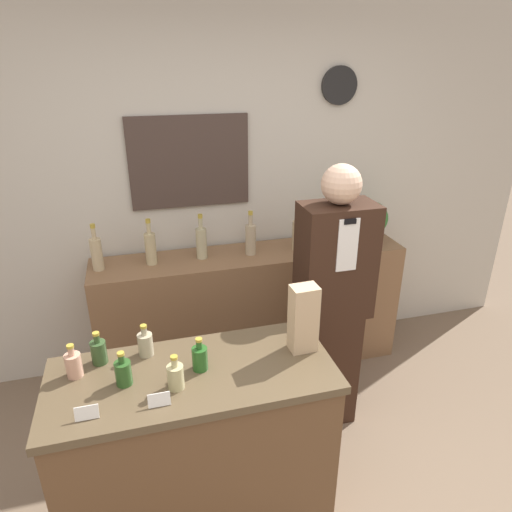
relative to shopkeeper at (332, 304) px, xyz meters
The scene contains 20 objects.
back_wall 1.20m from the shopkeeper, 118.31° to the left, with size 5.20×0.09×2.70m.
back_shelf 0.85m from the shopkeeper, 115.56° to the left, with size 2.25×0.43×0.94m.
display_counter 1.14m from the shopkeeper, 149.43° to the right, with size 1.28×0.56×0.95m.
shopkeeper is the anchor object (origin of this frame).
potted_plant 0.91m from the shopkeeper, 48.42° to the left, with size 0.25×0.25×0.32m.
paper_bag 0.69m from the shopkeeper, 127.68° to the right, with size 0.13×0.10×0.33m.
price_card_left 1.54m from the shopkeeper, 152.04° to the right, with size 0.09×0.02×0.06m.
price_card_right 1.31m from the shopkeeper, 146.32° to the right, with size 0.09×0.02×0.06m.
counter_bottle_0 1.50m from the shopkeeper, 163.07° to the right, with size 0.07×0.07×0.16m.
counter_bottle_1 1.38m from the shopkeeper, 164.67° to the right, with size 0.07×0.07×0.16m.
counter_bottle_2 1.34m from the shopkeeper, 155.82° to the right, with size 0.07×0.07×0.16m.
counter_bottle_3 1.18m from the shopkeeper, 162.25° to the right, with size 0.07×0.07×0.16m.
counter_bottle_4 1.20m from the shopkeeper, 147.89° to the right, with size 0.07×0.07×0.16m.
counter_bottle_5 1.05m from the shopkeeper, 149.09° to the right, with size 0.07×0.07×0.16m.
shelf_bottle_0 1.55m from the shopkeeper, 153.13° to the left, with size 0.07×0.07×0.32m.
shelf_bottle_1 1.26m from the shopkeeper, 145.72° to the left, with size 0.07×0.07×0.32m.
shelf_bottle_2 1.00m from the shopkeeper, 133.93° to the left, with size 0.07×0.07×0.32m.
shelf_bottle_3 0.79m from the shopkeeper, 116.14° to the left, with size 0.07×0.07×0.32m.
shelf_bottle_4 0.70m from the shopkeeper, 89.07° to the left, with size 0.07×0.07×0.32m.
shelf_bottle_5 0.79m from the shopkeeper, 62.22° to the left, with size 0.07×0.07×0.32m.
Camera 1 is at (-0.57, -1.18, 2.24)m, focal length 32.00 mm.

